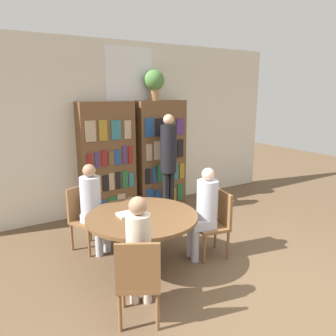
# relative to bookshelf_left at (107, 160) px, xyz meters

# --- Properties ---
(ground_plane) EXTENTS (16.00, 16.00, 0.00)m
(ground_plane) POSITION_rel_bookshelf_left_xyz_m (0.54, -3.08, -0.99)
(ground_plane) COLOR brown
(wall_back) EXTENTS (6.40, 0.07, 3.00)m
(wall_back) POSITION_rel_bookshelf_left_xyz_m (0.54, 0.19, 0.52)
(wall_back) COLOR beige
(wall_back) RESTS_ON ground_plane
(bookshelf_left) EXTENTS (0.95, 0.34, 1.98)m
(bookshelf_left) POSITION_rel_bookshelf_left_xyz_m (0.00, 0.00, 0.00)
(bookshelf_left) COLOR brown
(bookshelf_left) RESTS_ON ground_plane
(bookshelf_right) EXTENTS (0.95, 0.34, 1.98)m
(bookshelf_right) POSITION_rel_bookshelf_left_xyz_m (1.07, -0.00, 0.00)
(bookshelf_right) COLOR brown
(bookshelf_right) RESTS_ON ground_plane
(flower_vase) EXTENTS (0.37, 0.37, 0.54)m
(flower_vase) POSITION_rel_bookshelf_left_xyz_m (0.95, 0.00, 1.32)
(flower_vase) COLOR #997047
(flower_vase) RESTS_ON bookshelf_right
(reading_table) EXTENTS (1.34, 1.34, 0.70)m
(reading_table) POSITION_rel_bookshelf_left_xyz_m (-0.34, -1.96, -0.39)
(reading_table) COLOR brown
(reading_table) RESTS_ON ground_plane
(chair_near_camera) EXTENTS (0.54, 0.54, 0.87)m
(chair_near_camera) POSITION_rel_bookshelf_left_xyz_m (-0.84, -2.84, -0.51)
(chair_near_camera) COLOR brown
(chair_near_camera) RESTS_ON ground_plane
(chair_left_side) EXTENTS (0.53, 0.53, 0.87)m
(chair_left_side) POSITION_rel_bookshelf_left_xyz_m (-0.77, -1.05, -0.51)
(chair_left_side) COLOR brown
(chair_left_side) RESTS_ON ground_plane
(chair_far_side) EXTENTS (0.47, 0.47, 0.87)m
(chair_far_side) POSITION_rel_bookshelf_left_xyz_m (0.65, -2.16, -0.51)
(chair_far_side) COLOR brown
(chair_far_side) RESTS_ON ground_plane
(seated_reader_left) EXTENTS (0.38, 0.41, 1.22)m
(seated_reader_left) POSITION_rel_bookshelf_left_xyz_m (-0.69, -1.21, -0.30)
(seated_reader_left) COLOR #B2B7C6
(seated_reader_left) RESTS_ON ground_plane
(seated_reader_right) EXTENTS (0.40, 0.33, 1.21)m
(seated_reader_right) POSITION_rel_bookshelf_left_xyz_m (0.47, -2.13, -0.30)
(seated_reader_right) COLOR #B2B7C6
(seated_reader_right) RESTS_ON ground_plane
(seated_reader_back) EXTENTS (0.36, 0.39, 1.22)m
(seated_reader_back) POSITION_rel_bookshelf_left_xyz_m (-0.75, -2.68, -0.31)
(seated_reader_back) COLOR beige
(seated_reader_back) RESTS_ON ground_plane
(librarian_standing) EXTENTS (0.28, 0.55, 1.77)m
(librarian_standing) POSITION_rel_bookshelf_left_xyz_m (0.93, -0.50, 0.09)
(librarian_standing) COLOR black
(librarian_standing) RESTS_ON ground_plane
(open_book_on_table) EXTENTS (0.24, 0.18, 0.03)m
(open_book_on_table) POSITION_rel_bookshelf_left_xyz_m (-0.50, -1.89, -0.27)
(open_book_on_table) COLOR silver
(open_book_on_table) RESTS_ON reading_table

